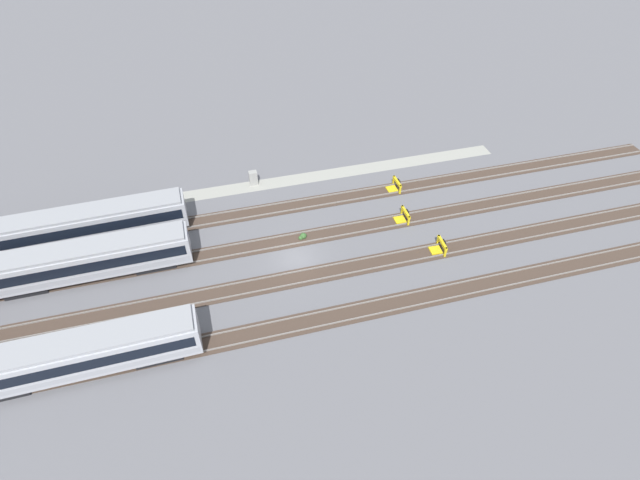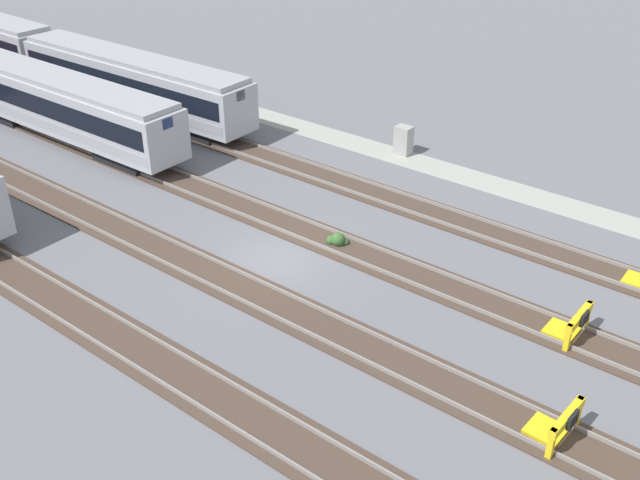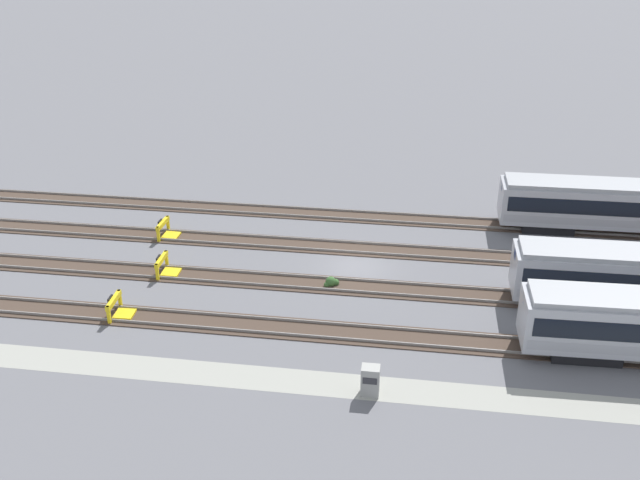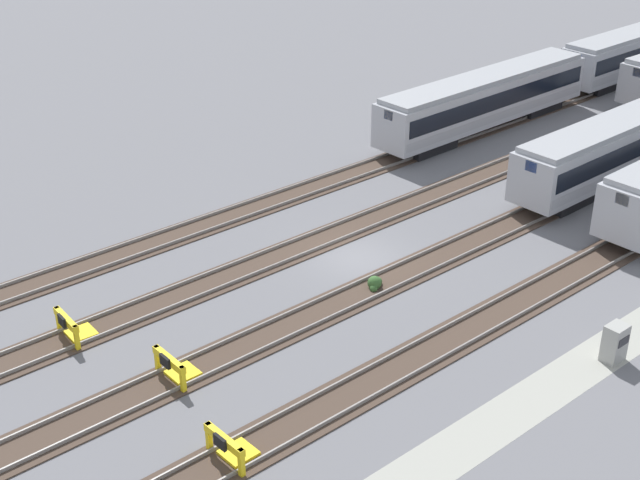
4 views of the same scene
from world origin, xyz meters
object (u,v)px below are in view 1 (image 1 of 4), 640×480
at_px(subway_car_front_row_right_inner, 77,355).
at_px(weed_clump, 303,236).
at_px(electrical_cabinet, 253,178).
at_px(bumper_stop_nearest_track, 395,186).
at_px(subway_car_front_row_leftmost, 91,223).
at_px(bumper_stop_near_inner_track, 403,216).
at_px(subway_car_front_row_left_inner, 87,260).
at_px(bumper_stop_middle_track, 439,247).

distance_m(subway_car_front_row_right_inner, weed_clump, 22.38).
relative_size(subway_car_front_row_right_inner, electrical_cabinet, 11.28).
bearing_deg(bumper_stop_nearest_track, subway_car_front_row_right_inner, 26.17).
xyz_separation_m(subway_car_front_row_leftmost, bumper_stop_nearest_track, (-31.47, 0.01, -1.53)).
xyz_separation_m(bumper_stop_near_inner_track, weed_clump, (10.61, -0.00, -0.27)).
bearing_deg(subway_car_front_row_left_inner, weed_clump, -179.98).
height_order(subway_car_front_row_right_inner, bumper_stop_nearest_track, subway_car_front_row_right_inner).
height_order(subway_car_front_row_leftmost, subway_car_front_row_right_inner, same).
bearing_deg(subway_car_front_row_leftmost, bumper_stop_near_inner_track, 170.37).
height_order(subway_car_front_row_leftmost, bumper_stop_near_inner_track, subway_car_front_row_leftmost).
bearing_deg(weed_clump, electrical_cabinet, -72.49).
distance_m(subway_car_front_row_right_inner, bumper_stop_middle_track, 32.50).
distance_m(subway_car_front_row_left_inner, electrical_cabinet, 19.50).
xyz_separation_m(subway_car_front_row_left_inner, subway_car_front_row_right_inner, (0.00, 10.32, 0.00)).
distance_m(subway_car_front_row_leftmost, subway_car_front_row_left_inner, 5.16).
bearing_deg(weed_clump, bumper_stop_near_inner_track, 179.98).
relative_size(subway_car_front_row_leftmost, bumper_stop_middle_track, 8.99).
xyz_separation_m(bumper_stop_middle_track, weed_clump, (12.27, -5.14, -0.27)).
xyz_separation_m(electrical_cabinet, weed_clump, (-3.23, 10.25, -0.56)).
height_order(subway_car_front_row_left_inner, bumper_stop_middle_track, subway_car_front_row_left_inner).
relative_size(subway_car_front_row_right_inner, bumper_stop_middle_track, 8.98).
height_order(subway_car_front_row_left_inner, weed_clump, subway_car_front_row_left_inner).
relative_size(subway_car_front_row_leftmost, bumper_stop_nearest_track, 9.00).
bearing_deg(subway_car_front_row_left_inner, subway_car_front_row_right_inner, 90.00).
relative_size(subway_car_front_row_leftmost, subway_car_front_row_right_inner, 1.00).
bearing_deg(bumper_stop_nearest_track, subway_car_front_row_left_inner, 9.28).
relative_size(subway_car_front_row_leftmost, subway_car_front_row_left_inner, 1.00).
bearing_deg(bumper_stop_middle_track, bumper_stop_nearest_track, -86.81).
relative_size(subway_car_front_row_right_inner, bumper_stop_near_inner_track, 9.02).
xyz_separation_m(subway_car_front_row_right_inner, electrical_cabinet, (-16.54, -20.57, -1.24)).
distance_m(subway_car_front_row_right_inner, electrical_cabinet, 26.43).
distance_m(subway_car_front_row_leftmost, weed_clump, 20.52).
distance_m(bumper_stop_middle_track, weed_clump, 13.31).
bearing_deg(subway_car_front_row_left_inner, bumper_stop_middle_track, 170.90).
xyz_separation_m(subway_car_front_row_left_inner, electrical_cabinet, (-16.54, -10.25, -1.24)).
bearing_deg(subway_car_front_row_right_inner, bumper_stop_near_inner_track, -161.23).
bearing_deg(bumper_stop_nearest_track, weed_clump, 23.71).
bearing_deg(bumper_stop_nearest_track, bumper_stop_middle_track, 93.19).
distance_m(electrical_cabinet, weed_clump, 10.76).
relative_size(bumper_stop_middle_track, electrical_cabinet, 1.26).
bearing_deg(bumper_stop_middle_track, bumper_stop_near_inner_track, -72.07).
height_order(bumper_stop_near_inner_track, weed_clump, bumper_stop_near_inner_track).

